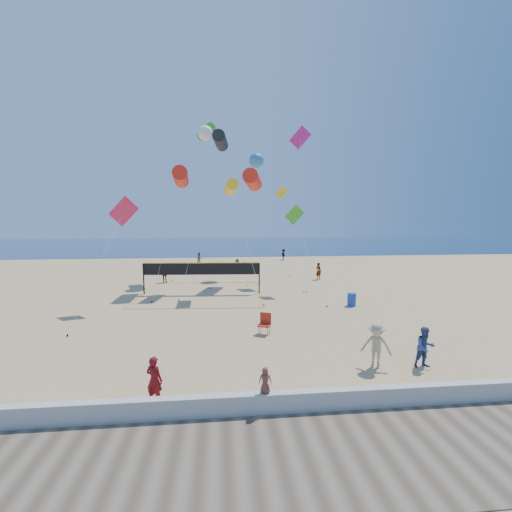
{
  "coord_description": "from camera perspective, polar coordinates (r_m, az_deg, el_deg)",
  "views": [
    {
      "loc": [
        -1.02,
        -12.32,
        5.64
      ],
      "look_at": [
        0.44,
        2.0,
        4.04
      ],
      "focal_mm": 24.0,
      "sensor_mm": 36.0,
      "label": 1
    }
  ],
  "objects": [
    {
      "name": "kite_7",
      "position": [
        34.9,
        0.06,
        15.64
      ],
      "size": [
        2.34,
        7.15,
        12.02
      ],
      "rotation": [
        0.0,
        0.0,
        -0.41
      ],
      "color": "#2B7EBB",
      "rests_on": "ground"
    },
    {
      "name": "kite_4",
      "position": [
        26.21,
        6.66,
        6.19
      ],
      "size": [
        1.77,
        5.65,
        6.7
      ],
      "rotation": [
        0.0,
        0.0,
        -0.43
      ],
      "color": "green",
      "rests_on": "ground"
    },
    {
      "name": "kite_6",
      "position": [
        33.31,
        -8.45,
        19.57
      ],
      "size": [
        1.54,
        6.01,
        14.0
      ],
      "rotation": [
        0.0,
        0.0,
        0.13
      ],
      "color": "silver",
      "rests_on": "ground"
    },
    {
      "name": "kite_3",
      "position": [
        22.84,
        -21.43,
        6.41
      ],
      "size": [
        2.35,
        5.76,
        7.04
      ],
      "rotation": [
        0.0,
        0.0,
        0.04
      ],
      "color": "#E02647",
      "rests_on": "ground"
    },
    {
      "name": "kite_5",
      "position": [
        32.6,
        7.42,
        18.11
      ],
      "size": [
        1.86,
        6.88,
        13.93
      ],
      "rotation": [
        0.0,
        0.0,
        -0.3
      ],
      "color": "#BD1B84",
      "rests_on": "ground"
    },
    {
      "name": "kite_9",
      "position": [
        40.38,
        4.35,
        9.76
      ],
      "size": [
        1.44,
        8.39,
        9.42
      ],
      "rotation": [
        0.0,
        0.0,
        -0.26
      ],
      "color": "yellow",
      "rests_on": "ground"
    },
    {
      "name": "bystander_a",
      "position": [
        14.84,
        26.36,
        -13.48
      ],
      "size": [
        0.78,
        0.62,
        1.56
      ],
      "primitive_type": "imported",
      "rotation": [
        0.0,
        0.0,
        0.04
      ],
      "color": "navy",
      "rests_on": "ground"
    },
    {
      "name": "trash_barrel",
      "position": [
        23.08,
        15.65,
        -7.0
      ],
      "size": [
        0.67,
        0.67,
        0.83
      ],
      "primitive_type": "cylinder",
      "rotation": [
        0.0,
        0.0,
        -0.26
      ],
      "color": "#193AA6",
      "rests_on": "ground"
    },
    {
      "name": "far_person_4",
      "position": [
        46.17,
        4.63,
        0.22
      ],
      "size": [
        0.74,
        1.05,
        1.49
      ],
      "primitive_type": "imported",
      "rotation": [
        0.0,
        0.0,
        1.78
      ],
      "color": "gray",
      "rests_on": "ground"
    },
    {
      "name": "far_person_1",
      "position": [
        35.36,
        -3.16,
        -1.68
      ],
      "size": [
        1.34,
        1.13,
        1.44
      ],
      "primitive_type": "imported",
      "rotation": [
        0.0,
        0.0,
        -0.62
      ],
      "color": "gray",
      "rests_on": "ground"
    },
    {
      "name": "boardwalk",
      "position": [
        9.29,
        1.98,
        -30.95
      ],
      "size": [
        32.0,
        3.6,
        0.03
      ],
      "primitive_type": "cube",
      "color": "#6F5F4C",
      "rests_on": "ground"
    },
    {
      "name": "camp_chair",
      "position": [
        17.01,
        1.5,
        -10.98
      ],
      "size": [
        0.71,
        0.82,
        1.15
      ],
      "rotation": [
        0.0,
        0.0,
        -0.41
      ],
      "color": "#AC2713",
      "rests_on": "ground"
    },
    {
      "name": "far_person_3",
      "position": [
        41.8,
        -9.4,
        -0.48
      ],
      "size": [
        0.88,
        0.78,
        1.5
      ],
      "primitive_type": "imported",
      "rotation": [
        0.0,
        0.0,
        0.36
      ],
      "color": "gray",
      "rests_on": "ground"
    },
    {
      "name": "kite_0",
      "position": [
        28.2,
        -12.43,
        12.74
      ],
      "size": [
        2.28,
        6.27,
        9.63
      ],
      "rotation": [
        0.0,
        0.0,
        0.06
      ],
      "color": "red",
      "rests_on": "ground"
    },
    {
      "name": "volleyball_net",
      "position": [
        25.85,
        -9.05,
        -2.72
      ],
      "size": [
        9.36,
        9.22,
        2.35
      ],
      "rotation": [
        0.0,
        0.0,
        -0.07
      ],
      "color": "black",
      "rests_on": "ground"
    },
    {
      "name": "ocean",
      "position": [
        74.54,
        -5.01,
        1.98
      ],
      "size": [
        140.0,
        50.0,
        0.03
      ],
      "primitive_type": "cube",
      "color": "navy",
      "rests_on": "ground"
    },
    {
      "name": "far_person_2",
      "position": [
        32.11,
        10.39,
        -2.48
      ],
      "size": [
        0.63,
        0.68,
        1.56
      ],
      "primitive_type": "imported",
      "rotation": [
        0.0,
        0.0,
        2.18
      ],
      "color": "gray",
      "rests_on": "ground"
    },
    {
      "name": "ground",
      "position": [
        13.59,
        -1.02,
        -18.2
      ],
      "size": [
        120.0,
        120.0,
        0.0
      ],
      "primitive_type": "plane",
      "color": "tan",
      "rests_on": "ground"
    },
    {
      "name": "kite_10",
      "position": [
        29.97,
        -0.57,
        12.55
      ],
      "size": [
        4.52,
        6.41,
        9.74
      ],
      "rotation": [
        0.0,
        0.0,
        -0.23
      ],
      "color": "red",
      "rests_on": "ground"
    },
    {
      "name": "woman",
      "position": [
        11.47,
        -16.59,
        -19.22
      ],
      "size": [
        0.64,
        0.55,
        1.49
      ],
      "primitive_type": "imported",
      "rotation": [
        0.0,
        0.0,
        2.71
      ],
      "color": "#650D10",
      "rests_on": "ground"
    },
    {
      "name": "seawall",
      "position": [
        10.79,
        0.42,
        -23.34
      ],
      "size": [
        32.0,
        0.3,
        0.6
      ],
      "primitive_type": "cube",
      "color": "#B3B2AE",
      "rests_on": "ground"
    },
    {
      "name": "far_person_0",
      "position": [
        31.0,
        -15.01,
        -2.93
      ],
      "size": [
        0.98,
        0.73,
        1.54
      ],
      "primitive_type": "imported",
      "rotation": [
        0.0,
        0.0,
        0.44
      ],
      "color": "gray",
      "rests_on": "ground"
    },
    {
      "name": "bystander_b",
      "position": [
        14.06,
        19.41,
        -13.91
      ],
      "size": [
        1.29,
        1.11,
        1.73
      ],
      "primitive_type": "imported",
      "rotation": [
        0.0,
        0.0,
        -0.51
      ],
      "color": "tan",
      "rests_on": "ground"
    },
    {
      "name": "kite_2",
      "position": [
        25.51,
        -4.19,
        11.37
      ],
      "size": [
        2.51,
        5.1,
        8.45
      ],
      "rotation": [
        0.0,
        0.0,
        0.1
      ],
      "color": "yellow",
      "rests_on": "ground"
    },
    {
      "name": "kite_8",
      "position": [
        34.81,
        -8.32,
        19.74
      ],
      "size": [
        4.16,
        4.1,
        14.42
      ],
      "rotation": [
        0.0,
        0.0,
        0.43
      ],
      "color": "green",
      "rests_on": "ground"
    },
    {
      "name": "toddler",
      "position": [
        10.51,
        1.54,
        -19.98
      ],
      "size": [
        0.4,
        0.29,
        0.77
      ],
      "primitive_type": "imported",
      "rotation": [
        0.0,
        0.0,
        3.01
      ],
      "color": "brown",
      "rests_on": "seawall"
    },
    {
      "name": "kite_1",
      "position": [
        29.4,
        -5.95,
        18.57
      ],
      "size": [
        3.66,
        6.72,
        12.57
      ],
      "rotation": [
        0.0,
        0.0,
        -0.13
      ],
      "color": "black",
      "rests_on": "ground"
    }
  ]
}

